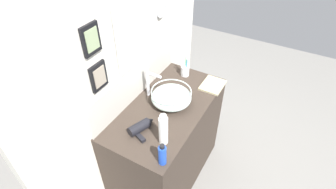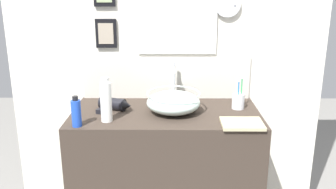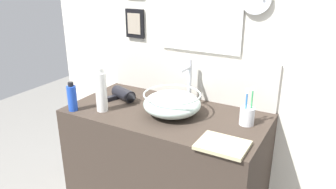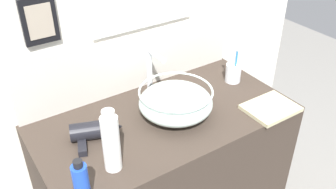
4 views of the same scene
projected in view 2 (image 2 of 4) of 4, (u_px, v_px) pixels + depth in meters
name	position (u px, v px, depth m)	size (l,w,h in m)	color
vanity_counter	(166.00, 181.00, 2.19)	(1.04, 0.53, 0.86)	#382D26
back_panel	(166.00, 27.00, 2.23)	(1.91, 0.10, 2.59)	silver
glass_bowl_sink	(173.00, 102.00, 2.04)	(0.29, 0.29, 0.12)	silver
faucet	(173.00, 79.00, 2.19)	(0.02, 0.13, 0.25)	silver
hair_drier	(114.00, 104.00, 2.09)	(0.20, 0.14, 0.07)	black
toothbrush_cup	(238.00, 101.00, 2.11)	(0.07, 0.07, 0.19)	silver
lotion_bottle	(106.00, 101.00, 1.90)	(0.06, 0.06, 0.23)	white
spray_bottle	(76.00, 113.00, 1.84)	(0.05, 0.05, 0.16)	blue
hand_towel	(242.00, 124.00, 1.87)	(0.21, 0.16, 0.02)	tan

